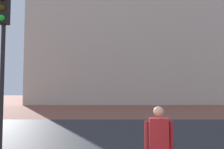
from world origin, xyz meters
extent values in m
plane|color=brown|center=(0.00, 10.00, 0.00)|extent=(120.00, 120.00, 0.00)
cube|color=#2D2D33|center=(0.00, 8.29, 0.00)|extent=(120.00, 7.87, 0.00)
cube|color=beige|center=(2.48, 32.06, 9.50)|extent=(27.18, 12.29, 19.00)
cylinder|color=beige|center=(-9.60, 27.41, 11.69)|extent=(2.80, 2.80, 23.38)
cylinder|color=beige|center=(14.57, 27.41, 11.21)|extent=(2.80, 2.80, 22.43)
cube|color=maroon|center=(1.45, 1.42, 1.17)|extent=(0.42, 0.26, 0.62)
cylinder|color=maroon|center=(1.71, 1.39, 1.12)|extent=(0.09, 0.09, 0.59)
cylinder|color=maroon|center=(1.20, 1.44, 1.12)|extent=(0.09, 0.09, 0.59)
cube|color=black|center=(1.47, 1.52, 1.19)|extent=(0.29, 0.17, 0.40)
sphere|color=tan|center=(1.45, 1.42, 1.62)|extent=(0.22, 0.22, 0.22)
cylinder|color=black|center=(-2.79, 3.21, 2.02)|extent=(0.12, 0.12, 4.04)
cube|color=black|center=(-2.79, 3.21, 4.49)|extent=(0.28, 0.24, 0.90)
sphere|color=#3C3306|center=(-2.79, 3.08, 4.49)|extent=(0.18, 0.18, 0.18)
sphere|color=green|center=(-2.79, 3.08, 4.19)|extent=(0.18, 0.18, 0.18)
camera|label=1|loc=(0.46, -3.45, 2.10)|focal=36.28mm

